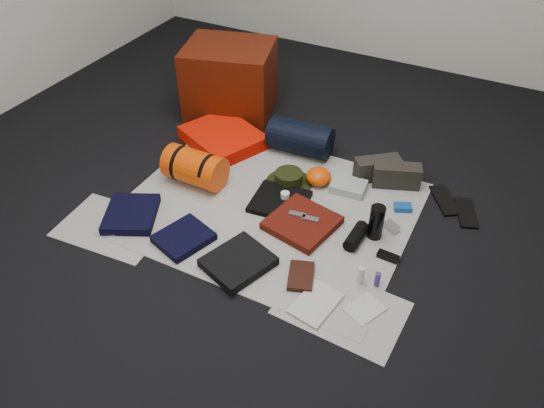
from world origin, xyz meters
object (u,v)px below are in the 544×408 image
at_px(sleeping_pad, 223,138).
at_px(stuff_sack, 195,167).
at_px(red_cabinet, 230,79).
at_px(navy_duffel, 300,138).
at_px(water_bottle, 376,222).
at_px(compact_camera, 391,227).
at_px(paperback_book, 301,276).

bearing_deg(sleeping_pad, stuff_sack, -80.40).
xyz_separation_m(red_cabinet, navy_duffel, (0.69, -0.27, -0.14)).
distance_m(navy_duffel, water_bottle, 0.90).
bearing_deg(red_cabinet, navy_duffel, -37.43).
relative_size(water_bottle, compact_camera, 2.33).
bearing_deg(navy_duffel, stuff_sack, -129.41).
distance_m(sleeping_pad, paperback_book, 1.31).
relative_size(red_cabinet, compact_camera, 6.92).
distance_m(compact_camera, paperback_book, 0.63).
height_order(water_bottle, compact_camera, water_bottle).
xyz_separation_m(red_cabinet, compact_camera, (1.46, -0.73, -0.23)).
bearing_deg(water_bottle, stuff_sack, -178.25).
bearing_deg(red_cabinet, stuff_sack, -89.20).
bearing_deg(stuff_sack, compact_camera, 6.11).
distance_m(red_cabinet, paperback_book, 1.75).
distance_m(red_cabinet, navy_duffel, 0.75).
bearing_deg(water_bottle, red_cabinet, 149.28).
bearing_deg(navy_duffel, red_cabinet, 155.00).
height_order(stuff_sack, navy_duffel, same).
xyz_separation_m(red_cabinet, water_bottle, (1.39, -0.83, -0.14)).
bearing_deg(stuff_sack, water_bottle, 1.75).
relative_size(red_cabinet, stuff_sack, 1.64).
xyz_separation_m(stuff_sack, navy_duffel, (0.43, 0.59, -0.00)).
height_order(red_cabinet, sleeping_pad, red_cabinet).
distance_m(stuff_sack, navy_duffel, 0.73).
distance_m(stuff_sack, paperback_book, 1.01).
distance_m(water_bottle, compact_camera, 0.14).
bearing_deg(compact_camera, red_cabinet, -175.66).
xyz_separation_m(sleeping_pad, compact_camera, (1.28, -0.31, -0.03)).
bearing_deg(compact_camera, navy_duffel, -179.82).
height_order(water_bottle, paperback_book, water_bottle).
bearing_deg(red_cabinet, water_bottle, -46.53).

